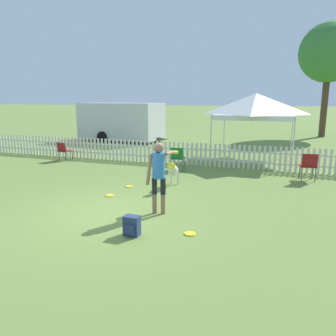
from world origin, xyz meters
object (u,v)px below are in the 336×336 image
Objects in this scene: leaping_dog at (173,170)px; folding_chair_blue_left at (64,150)px; frisbee_near_dog at (129,186)px; equipment_trailer at (121,121)px; handler_person at (159,169)px; folding_chair_green_right at (309,164)px; frisbee_near_handler at (190,234)px; backpack_on_grass at (132,226)px; tree_left_grove at (329,53)px; canopy_tent_main at (256,106)px; folding_chair_center at (178,157)px; frisbee_midfield at (110,195)px.

folding_chair_blue_left is (-5.79, 2.51, -0.04)m from leaping_dog.
frisbee_near_dog is 11.24m from equipment_trailer.
folding_chair_green_right is (3.46, 4.45, -0.49)m from handler_person.
frisbee_near_handler is 0.57× the size of backpack_on_grass.
tree_left_grove is (11.40, 13.50, 5.11)m from folding_chair_blue_left.
handler_person is at bearing 150.89° from folding_chair_blue_left.
canopy_tent_main is at bearing 69.06° from handler_person.
equipment_trailer is at bearing 110.52° from handler_person.
folding_chair_center is (-2.00, 5.48, 0.52)m from frisbee_near_handler.
folding_chair_green_right is (5.13, 2.59, 0.54)m from frisbee_near_dog.
folding_chair_center reaches higher than backpack_on_grass.
frisbee_near_handler and frisbee_near_dog have the same top height.
equipment_trailer is at bearing 117.92° from backpack_on_grass.
equipment_trailer reaches higher than frisbee_midfield.
frisbee_near_handler is 15.01m from equipment_trailer.
leaping_dog is 2.07m from frisbee_midfield.
tree_left_grove is at bearing -104.39° from folding_chair_green_right.
backpack_on_grass is 0.07× the size of equipment_trailer.
folding_chair_blue_left is at bearing -9.14° from folding_chair_center.
backpack_on_grass is at bearing -158.34° from frisbee_near_handler.
frisbee_near_dog is 1.00× the size of frisbee_midfield.
tree_left_grove is at bearing 77.80° from frisbee_near_handler.
equipment_trailer is (-6.98, 11.69, 0.21)m from handler_person.
frisbee_near_dog is 7.02m from canopy_tent_main.
frisbee_near_dog is 5.45m from folding_chair_blue_left.
handler_person is 1.83× the size of folding_chair_green_right.
handler_person is 2.70m from frisbee_near_dog.
backpack_on_grass is at bearing 85.48° from leaping_dog.
frisbee_near_handler is at bearing -102.20° from tree_left_grove.
canopy_tent_main is at bearing -65.65° from folding_chair_green_right.
folding_chair_center reaches higher than folding_chair_blue_left.
folding_chair_blue_left is at bearing -130.17° from tree_left_grove.
handler_person reaches higher than folding_chair_center.
leaping_dog reaches higher than frisbee_midfield.
tree_left_grove is at bearing 68.35° from frisbee_midfield.
folding_chair_blue_left is (-6.17, 6.20, 0.28)m from backpack_on_grass.
canopy_tent_main is 0.42× the size of tree_left_grove.
frisbee_midfield is 6.00m from folding_chair_blue_left.
tree_left_grove is at bearing -121.47° from folding_chair_blue_left.
handler_person is at bearing -25.02° from frisbee_midfield.
folding_chair_blue_left is (-4.45, 4.00, 0.46)m from frisbee_midfield.
backpack_on_grass is at bearing -102.58° from handler_person.
folding_chair_center reaches higher than frisbee_midfield.
leaping_dog is 0.15× the size of tree_left_grove.
canopy_tent_main reaches higher than frisbee_near_handler.
tree_left_grove is (4.17, 19.29, 5.57)m from frisbee_near_handler.
folding_chair_green_right is at bearing 34.68° from frisbee_midfield.
backpack_on_grass is at bearing -99.38° from canopy_tent_main.
leaping_dog is 5.98m from canopy_tent_main.
frisbee_near_handler is 0.07× the size of canopy_tent_main.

